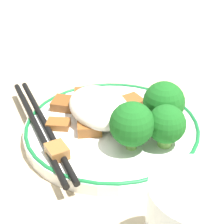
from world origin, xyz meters
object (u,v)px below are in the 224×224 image
plate (112,129)px  broccoli_back_right (164,103)px  broccoli_back_left (134,124)px  broccoli_back_center (166,125)px  chopsticks (41,126)px

plate → broccoli_back_right: broccoli_back_right is taller
broccoli_back_left → broccoli_back_right: 0.06m
plate → broccoli_back_left: broccoli_back_left is taller
broccoli_back_left → broccoli_back_right: broccoli_back_right is taller
plate → broccoli_back_center: bearing=-149.2°
plate → broccoli_back_left: bearing=-177.6°
plate → broccoli_back_center: 0.08m
broccoli_back_right → chopsticks: (0.06, 0.14, -0.03)m
broccoli_back_left → chopsticks: size_ratio=0.25×
plate → broccoli_back_center: (-0.06, -0.04, 0.03)m
chopsticks → broccoli_back_left: bearing=-134.3°
broccoli_back_left → broccoli_back_center: 0.04m
broccoli_back_left → broccoli_back_center: size_ratio=1.13×
broccoli_back_left → broccoli_back_right: bearing=-68.1°
broccoli_back_left → chopsticks: bearing=45.7°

